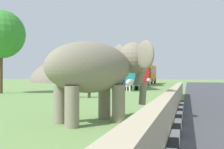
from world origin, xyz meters
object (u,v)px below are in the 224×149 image
Objects in this scene: bus_red at (141,73)px; bus_orange at (147,73)px; elephant at (99,68)px; cow_far at (149,81)px; bus_teal at (124,71)px; person_handler at (119,92)px; cow_mid at (130,83)px; cow_near at (82,85)px.

bus_red is 1.15× the size of bus_orange.
bus_orange is (43.74, 4.66, 0.27)m from elephant.
cow_far is (-7.73, -2.35, -1.21)m from bus_red.
cow_far is (-15.76, -2.47, -1.21)m from bus_orange.
bus_teal reaches higher than cow_far.
bus_red is at bearing 7.24° from elephant.
bus_teal reaches higher than person_handler.
elephant is 0.45× the size of bus_orange.
bus_teal is 20.50m from bus_orange.
bus_red reaches higher than cow_mid.
bus_red is 5.23× the size of cow_mid.
elephant is at bearing 168.33° from person_handler.
elephant is 43.99m from bus_orange.
cow_near is (-34.43, -0.31, -1.21)m from bus_orange.
person_handler is 26.56m from cow_far.
elephant reaches higher than cow_near.
cow_near is at bearing -179.31° from bus_teal.
cow_far is at bearing -2.66° from cow_mid.
bus_teal is at bearing -179.91° from bus_red.
person_handler reaches higher than cow_near.
person_handler is at bearing -167.46° from bus_teal.
bus_teal and bus_red have the same top height.
elephant reaches higher than cow_far.
bus_teal is 5.92m from cow_mid.
cow_mid is at bearing 177.34° from cow_far.
bus_teal is at bearing 153.82° from cow_far.
person_handler is at bearing -174.59° from cow_far.
cow_far is at bearing 5.41° from person_handler.
bus_red reaches higher than elephant.
cow_near is at bearing 25.04° from elephant.
cow_mid is (16.23, 2.98, -0.06)m from person_handler.
bus_orange is 34.46m from cow_near.
bus_red is 8.17m from cow_far.
bus_orange is (42.21, 4.98, 1.15)m from person_handler.
cow_mid is at bearing -174.05° from bus_red.
person_handler reaches higher than cow_mid.
bus_orange is 4.55× the size of cow_mid.
person_handler is 0.86× the size of cow_mid.
cow_far is at bearing 4.47° from elephant.
bus_orange is at bearing 0.41° from bus_teal.
bus_red is 18.09m from cow_mid.
bus_teal is at bearing 18.65° from cow_mid.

